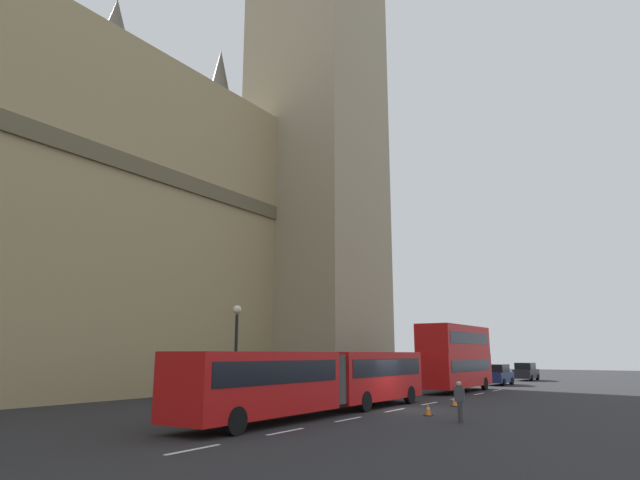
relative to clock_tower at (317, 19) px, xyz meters
The scene contains 11 objects.
ground_plane 43.87m from the clock_tower, 135.14° to the right, with size 160.00×160.00×0.00m, color #262628.
lane_centre_marking 43.34m from the clock_tower, 132.35° to the right, with size 34.40×0.16×0.01m.
clock_tower is the anchor object (origin of this frame).
articulated_bus 43.60m from the clock_tower, 145.76° to the right, with size 18.04×2.54×2.90m.
double_decker_bus 37.60m from the clock_tower, 97.96° to the right, with size 9.74×2.54×4.90m.
sedan_lead 40.25m from the clock_tower, 57.27° to the right, with size 4.40×1.86×1.85m.
sedan_trailing 43.73m from the clock_tower, 36.29° to the right, with size 4.40×1.86×1.85m.
traffic_cone_west 45.37m from the clock_tower, 134.79° to the right, with size 0.36×0.36×0.58m.
traffic_cone_middle 43.31m from the clock_tower, 126.30° to the right, with size 0.36×0.36×0.58m.
street_lamp 41.84m from the clock_tower, 156.39° to the right, with size 0.44×0.44×5.27m.
pedestrian_near_cones 46.49m from the clock_tower, 134.22° to the right, with size 0.36×0.44×1.69m.
Camera 1 is at (-26.93, -12.67, 2.83)m, focal length 30.59 mm.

